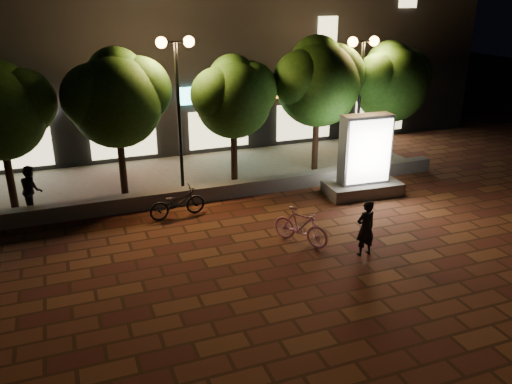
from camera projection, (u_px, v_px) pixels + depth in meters
name	position (u px, v px, depth m)	size (l,w,h in m)	color
ground	(279.00, 245.00, 14.50)	(80.00, 80.00, 0.00)	brown
retaining_wall	(234.00, 189.00, 17.90)	(16.00, 0.45, 0.50)	slate
sidewalk	(213.00, 173.00, 20.16)	(16.00, 5.00, 0.08)	slate
building_block	(170.00, 28.00, 24.03)	(28.00, 8.12, 11.30)	black
tree_far_left	(0.00, 108.00, 15.79)	(3.36, 2.80, 4.63)	black
tree_left	(117.00, 95.00, 16.89)	(3.60, 3.00, 4.89)	black
tree_mid	(234.00, 94.00, 18.29)	(3.24, 2.70, 4.50)	black
tree_right	(319.00, 79.00, 19.25)	(3.72, 3.10, 5.07)	black
tree_far_right	(391.00, 80.00, 20.38)	(3.48, 2.90, 4.76)	black
street_lamp_left	(177.00, 75.00, 17.09)	(1.26, 0.36, 5.18)	black
street_lamp_right	(362.00, 69.00, 19.45)	(1.26, 0.36, 4.98)	black
ad_kiosk	(364.00, 163.00, 17.74)	(2.66, 1.43, 2.81)	slate
scooter_pink	(301.00, 226.00, 14.43)	(0.49, 1.73, 1.04)	pink
rider	(366.00, 228.00, 13.72)	(0.57, 0.37, 1.56)	black
scooter_parked	(177.00, 203.00, 16.16)	(0.63, 1.80, 0.95)	black
pedestrian	(31.00, 189.00, 16.16)	(0.75, 0.59, 1.55)	black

